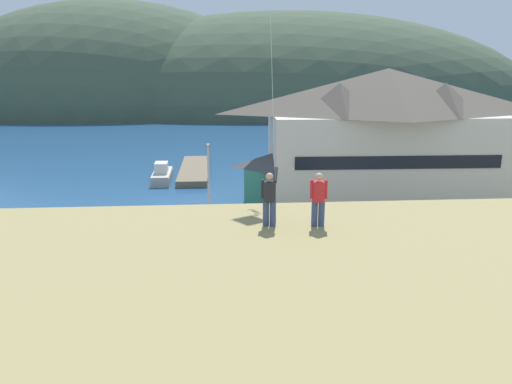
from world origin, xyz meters
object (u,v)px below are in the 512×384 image
(harbor_lodge, at_px, (385,132))
(moored_boat_wharfside, at_px, (162,175))
(parked_car_mid_row_near, at_px, (393,291))
(parked_car_front_row_red, at_px, (225,298))
(person_companion, at_px, (318,198))
(parked_car_front_row_silver, at_px, (95,245))
(parking_light_pole, at_px, (209,187))
(person_kite_flyer, at_px, (269,197))
(wharf_dock, at_px, (195,170))
(parked_car_mid_row_far, at_px, (333,247))
(storage_shed_waterside, at_px, (275,177))

(harbor_lodge, relative_size, moored_boat_wharfside, 3.70)
(parked_car_mid_row_near, relative_size, parked_car_front_row_red, 0.97)
(person_companion, bearing_deg, parked_car_front_row_silver, 125.97)
(person_companion, bearing_deg, moored_boat_wharfside, 104.14)
(parking_light_pole, bearing_deg, person_companion, -77.96)
(harbor_lodge, bearing_deg, parked_car_front_row_silver, -150.18)
(parking_light_pole, height_order, person_companion, person_companion)
(parked_car_front_row_silver, relative_size, person_kite_flyer, 2.27)
(harbor_lodge, relative_size, person_companion, 12.53)
(wharf_dock, xyz_separation_m, person_companion, (6.11, -41.05, 7.93))
(harbor_lodge, distance_m, parked_car_front_row_red, 26.18)
(parked_car_front_row_red, relative_size, parked_car_front_row_silver, 1.03)
(parked_car_mid_row_far, distance_m, person_companion, 16.31)
(harbor_lodge, bearing_deg, storage_shed_waterside, -176.11)
(storage_shed_waterside, height_order, person_companion, person_companion)
(moored_boat_wharfside, xyz_separation_m, parked_car_mid_row_near, (15.01, -29.38, 0.34))
(parked_car_mid_row_near, bearing_deg, wharf_dock, 109.47)
(moored_boat_wharfside, relative_size, person_kite_flyer, 3.18)
(wharf_dock, height_order, moored_boat_wharfside, moored_boat_wharfside)
(harbor_lodge, xyz_separation_m, parked_car_mid_row_near, (-6.06, -20.81, -5.24))
(harbor_lodge, height_order, person_kite_flyer, harbor_lodge)
(parked_car_mid_row_near, bearing_deg, storage_shed_waterside, 100.98)
(wharf_dock, bearing_deg, person_companion, -81.54)
(parked_car_mid_row_near, relative_size, person_companion, 2.42)
(harbor_lodge, distance_m, moored_boat_wharfside, 23.42)
(parked_car_mid_row_far, distance_m, parking_light_pole, 9.47)
(moored_boat_wharfside, xyz_separation_m, person_companion, (9.36, -37.16, 7.56))
(moored_boat_wharfside, height_order, parking_light_pole, parking_light_pole)
(harbor_lodge, relative_size, parked_car_mid_row_near, 5.17)
(moored_boat_wharfside, bearing_deg, parked_car_front_row_silver, -94.87)
(storage_shed_waterside, height_order, person_kite_flyer, person_kite_flyer)
(parked_car_front_row_red, bearing_deg, parking_light_pole, 94.87)
(parked_car_mid_row_far, height_order, parking_light_pole, parking_light_pole)
(storage_shed_waterside, relative_size, moored_boat_wharfside, 1.05)
(moored_boat_wharfside, relative_size, parked_car_front_row_red, 1.36)
(moored_boat_wharfside, bearing_deg, person_companion, -75.86)
(harbor_lodge, relative_size, storage_shed_waterside, 3.51)
(parked_car_mid_row_far, bearing_deg, wharf_dock, 110.46)
(parking_light_pole, bearing_deg, parked_car_mid_row_far, -28.72)
(storage_shed_waterside, height_order, moored_boat_wharfside, storage_shed_waterside)
(parking_light_pole, bearing_deg, parked_car_front_row_silver, -158.03)
(parking_light_pole, bearing_deg, harbor_lodge, 33.12)
(wharf_dock, height_order, parked_car_front_row_red, parked_car_front_row_red)
(parked_car_front_row_red, height_order, person_companion, person_companion)
(parked_car_mid_row_near, height_order, parking_light_pole, parking_light_pole)
(harbor_lodge, xyz_separation_m, person_kite_flyer, (-13.26, -28.47, 1.98))
(parked_car_mid_row_near, relative_size, parking_light_pole, 0.61)
(parked_car_front_row_silver, distance_m, parking_light_pole, 8.42)
(parked_car_front_row_red, xyz_separation_m, person_kite_flyer, (1.45, -7.45, 7.23))
(person_kite_flyer, bearing_deg, parked_car_mid_row_far, 68.48)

